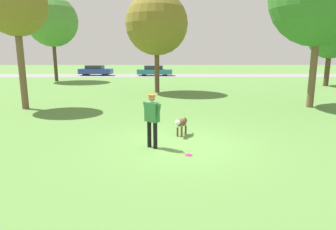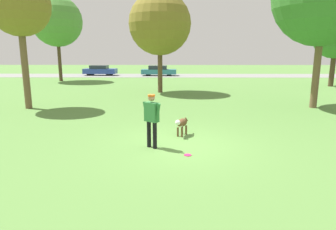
{
  "view_description": "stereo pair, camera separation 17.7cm",
  "coord_description": "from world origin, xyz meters",
  "px_view_note": "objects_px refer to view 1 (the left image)",
  "views": [
    {
      "loc": [
        -0.38,
        -9.26,
        2.95
      ],
      "look_at": [
        -0.33,
        0.43,
        0.9
      ],
      "focal_mm": 32.0,
      "sensor_mm": 36.0,
      "label": 1
    },
    {
      "loc": [
        -0.21,
        -9.26,
        2.95
      ],
      "look_at": [
        -0.33,
        0.43,
        0.9
      ],
      "focal_mm": 32.0,
      "sensor_mm": 36.0,
      "label": 2
    }
  ],
  "objects_px": {
    "frisbee": "(189,155)",
    "tree_far_left": "(52,21)",
    "parked_car_teal": "(155,71)",
    "person": "(152,116)",
    "tree_mid_center": "(157,24)",
    "dog": "(181,123)",
    "tree_far_right": "(331,37)",
    "parked_car_blue": "(96,70)",
    "tree_near_left": "(16,6)"
  },
  "relations": [
    {
      "from": "tree_far_right",
      "to": "parked_car_blue",
      "type": "bearing_deg",
      "value": 152.39
    },
    {
      "from": "frisbee",
      "to": "parked_car_teal",
      "type": "relative_size",
      "value": 0.05
    },
    {
      "from": "frisbee",
      "to": "parked_car_blue",
      "type": "relative_size",
      "value": 0.05
    },
    {
      "from": "tree_near_left",
      "to": "parked_car_blue",
      "type": "height_order",
      "value": "tree_near_left"
    },
    {
      "from": "dog",
      "to": "parked_car_blue",
      "type": "bearing_deg",
      "value": -135.06
    },
    {
      "from": "frisbee",
      "to": "parked_car_teal",
      "type": "height_order",
      "value": "parked_car_teal"
    },
    {
      "from": "tree_mid_center",
      "to": "parked_car_teal",
      "type": "distance_m",
      "value": 16.36
    },
    {
      "from": "frisbee",
      "to": "person",
      "type": "bearing_deg",
      "value": 146.96
    },
    {
      "from": "tree_near_left",
      "to": "parked_car_blue",
      "type": "relative_size",
      "value": 1.62
    },
    {
      "from": "person",
      "to": "tree_near_left",
      "type": "bearing_deg",
      "value": 175.97
    },
    {
      "from": "person",
      "to": "dog",
      "type": "xyz_separation_m",
      "value": [
        0.97,
        1.37,
        -0.56
      ]
    },
    {
      "from": "person",
      "to": "tree_mid_center",
      "type": "relative_size",
      "value": 0.24
    },
    {
      "from": "tree_far_right",
      "to": "parked_car_teal",
      "type": "relative_size",
      "value": 1.39
    },
    {
      "from": "dog",
      "to": "frisbee",
      "type": "height_order",
      "value": "dog"
    },
    {
      "from": "tree_mid_center",
      "to": "parked_car_blue",
      "type": "distance_m",
      "value": 18.7
    },
    {
      "from": "dog",
      "to": "tree_mid_center",
      "type": "bearing_deg",
      "value": -147.93
    },
    {
      "from": "tree_near_left",
      "to": "parked_car_blue",
      "type": "distance_m",
      "value": 23.16
    },
    {
      "from": "dog",
      "to": "tree_mid_center",
      "type": "xyz_separation_m",
      "value": [
        -1.21,
        11.69,
        4.44
      ]
    },
    {
      "from": "dog",
      "to": "parked_car_teal",
      "type": "relative_size",
      "value": 0.2
    },
    {
      "from": "person",
      "to": "tree_mid_center",
      "type": "xyz_separation_m",
      "value": [
        -0.24,
        13.06,
        3.89
      ]
    },
    {
      "from": "tree_far_right",
      "to": "parked_car_blue",
      "type": "relative_size",
      "value": 1.46
    },
    {
      "from": "person",
      "to": "dog",
      "type": "height_order",
      "value": "person"
    },
    {
      "from": "tree_far_right",
      "to": "parked_car_blue",
      "type": "distance_m",
      "value": 26.2
    },
    {
      "from": "frisbee",
      "to": "tree_mid_center",
      "type": "distance_m",
      "value": 14.67
    },
    {
      "from": "tree_far_left",
      "to": "parked_car_blue",
      "type": "distance_m",
      "value": 9.56
    },
    {
      "from": "person",
      "to": "parked_car_teal",
      "type": "relative_size",
      "value": 0.38
    },
    {
      "from": "person",
      "to": "parked_car_teal",
      "type": "bearing_deg",
      "value": 131.37
    },
    {
      "from": "person",
      "to": "tree_far_left",
      "type": "bearing_deg",
      "value": 155.77
    },
    {
      "from": "tree_mid_center",
      "to": "tree_far_left",
      "type": "xyz_separation_m",
      "value": [
        -10.49,
        8.53,
        0.99
      ]
    },
    {
      "from": "tree_far_right",
      "to": "parked_car_teal",
      "type": "height_order",
      "value": "tree_far_right"
    },
    {
      "from": "tree_near_left",
      "to": "parked_car_blue",
      "type": "bearing_deg",
      "value": 93.81
    },
    {
      "from": "parked_car_blue",
      "to": "parked_car_teal",
      "type": "xyz_separation_m",
      "value": [
        7.49,
        -0.44,
        -0.01
      ]
    },
    {
      "from": "tree_far_right",
      "to": "tree_far_left",
      "type": "distance_m",
      "value": 25.65
    },
    {
      "from": "parked_car_teal",
      "to": "parked_car_blue",
      "type": "bearing_deg",
      "value": 178.3
    },
    {
      "from": "dog",
      "to": "tree_far_left",
      "type": "xyz_separation_m",
      "value": [
        -11.7,
        20.22,
        5.43
      ]
    },
    {
      "from": "tree_mid_center",
      "to": "tree_far_left",
      "type": "relative_size",
      "value": 0.85
    },
    {
      "from": "parked_car_teal",
      "to": "dog",
      "type": "bearing_deg",
      "value": -84.17
    },
    {
      "from": "tree_far_right",
      "to": "tree_near_left",
      "type": "height_order",
      "value": "tree_near_left"
    },
    {
      "from": "person",
      "to": "tree_far_right",
      "type": "relative_size",
      "value": 0.28
    },
    {
      "from": "parked_car_blue",
      "to": "tree_mid_center",
      "type": "bearing_deg",
      "value": -60.24
    },
    {
      "from": "tree_near_left",
      "to": "frisbee",
      "type": "bearing_deg",
      "value": -42.15
    },
    {
      "from": "dog",
      "to": "tree_mid_center",
      "type": "height_order",
      "value": "tree_mid_center"
    },
    {
      "from": "person",
      "to": "parked_car_teal",
      "type": "height_order",
      "value": "person"
    },
    {
      "from": "frisbee",
      "to": "tree_far_left",
      "type": "bearing_deg",
      "value": 117.92
    },
    {
      "from": "parked_car_teal",
      "to": "tree_mid_center",
      "type": "bearing_deg",
      "value": -85.48
    },
    {
      "from": "tree_far_left",
      "to": "person",
      "type": "bearing_deg",
      "value": -63.58
    },
    {
      "from": "frisbee",
      "to": "tree_far_right",
      "type": "bearing_deg",
      "value": 53.26
    },
    {
      "from": "parked_car_teal",
      "to": "person",
      "type": "bearing_deg",
      "value": -86.29
    },
    {
      "from": "frisbee",
      "to": "tree_near_left",
      "type": "relative_size",
      "value": 0.03
    },
    {
      "from": "dog",
      "to": "tree_near_left",
      "type": "height_order",
      "value": "tree_near_left"
    }
  ]
}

